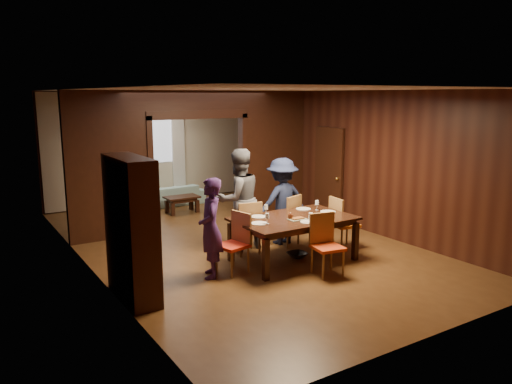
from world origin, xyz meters
TOP-DOWN VIEW (x-y plane):
  - floor at (0.00, 0.00)m, footprint 9.00×9.00m
  - ceiling at (0.00, 0.00)m, footprint 5.50×9.00m
  - room_walls at (0.00, 1.89)m, footprint 5.52×9.01m
  - person_purple at (-1.23, -1.34)m, footprint 0.57×0.67m
  - person_grey at (-0.14, -0.33)m, footprint 0.91×0.71m
  - person_navy at (0.74, -0.45)m, footprint 1.07×0.62m
  - sofa at (0.25, 3.85)m, footprint 1.77×0.75m
  - serving_bowl at (0.48, -1.31)m, footprint 0.35×0.35m
  - dining_table at (0.32, -1.40)m, footprint 2.01×1.25m
  - coffee_table at (0.16, 2.90)m, footprint 0.80×0.50m
  - chair_left at (-0.87, -1.37)m, footprint 0.53×0.53m
  - chair_right at (1.54, -1.34)m, footprint 0.50×0.50m
  - chair_far_l at (-0.16, -0.63)m, footprint 0.50×0.50m
  - chair_far_r at (0.74, -0.57)m, footprint 0.56×0.56m
  - chair_near at (0.35, -2.26)m, footprint 0.51×0.51m
  - hutch at (-2.53, -1.50)m, footprint 0.40×1.20m
  - door_right at (2.70, 0.50)m, footprint 0.06×0.90m
  - window_far at (0.00, 4.44)m, footprint 1.20×0.03m
  - curtain_left at (-0.75, 4.40)m, footprint 0.35×0.06m
  - curtain_right at (0.75, 4.40)m, footprint 0.35×0.06m
  - plate_left at (-0.40, -1.43)m, footprint 0.27×0.27m
  - plate_far_l at (-0.17, -1.05)m, footprint 0.27×0.27m
  - plate_far_r at (0.84, -0.99)m, footprint 0.27×0.27m
  - plate_right at (1.07, -1.40)m, footprint 0.27×0.27m
  - plate_near at (0.33, -1.79)m, footprint 0.27×0.27m
  - platter_a at (0.28, -1.55)m, footprint 0.30×0.20m
  - platter_b at (0.65, -1.67)m, footprint 0.30×0.20m
  - wineglass_left at (-0.31, -1.52)m, footprint 0.08×0.08m
  - wineglass_far at (0.02, -0.99)m, footprint 0.08×0.08m
  - wineglass_right at (1.01, -1.17)m, footprint 0.08×0.08m
  - tumbler at (0.41, -1.75)m, footprint 0.07×0.07m
  - condiment_jar at (0.19, -1.48)m, footprint 0.08×0.08m

SIDE VIEW (x-z plane):
  - floor at x=0.00m, z-range 0.00..0.00m
  - coffee_table at x=0.16m, z-range 0.00..0.40m
  - sofa at x=0.25m, z-range 0.00..0.51m
  - dining_table at x=0.32m, z-range 0.00..0.76m
  - chair_left at x=-0.87m, z-range 0.00..0.97m
  - chair_right at x=1.54m, z-range 0.00..0.97m
  - chair_far_l at x=-0.16m, z-range 0.00..0.97m
  - chair_far_r at x=0.74m, z-range 0.00..0.97m
  - chair_near at x=0.35m, z-range 0.00..0.97m
  - plate_left at x=-0.40m, z-range 0.76..0.77m
  - plate_far_l at x=-0.17m, z-range 0.76..0.77m
  - plate_far_r at x=0.84m, z-range 0.76..0.77m
  - plate_right at x=1.07m, z-range 0.76..0.77m
  - plate_near at x=0.33m, z-range 0.76..0.77m
  - platter_a at x=0.28m, z-range 0.76..0.80m
  - platter_b at x=0.65m, z-range 0.76..0.80m
  - person_purple at x=-1.23m, z-range 0.00..1.57m
  - serving_bowl at x=0.48m, z-range 0.76..0.84m
  - condiment_jar at x=0.19m, z-range 0.76..0.87m
  - person_navy at x=0.74m, z-range 0.00..1.65m
  - tumbler at x=0.41m, z-range 0.76..0.90m
  - wineglass_left at x=-0.31m, z-range 0.76..0.94m
  - wineglass_far at x=0.02m, z-range 0.76..0.94m
  - wineglass_right at x=1.01m, z-range 0.76..0.94m
  - person_grey at x=-0.14m, z-range 0.00..1.86m
  - hutch at x=-2.53m, z-range 0.00..2.00m
  - door_right at x=2.70m, z-range 0.00..2.10m
  - curtain_left at x=-0.75m, z-range 0.05..2.45m
  - curtain_right at x=0.75m, z-range 0.05..2.45m
  - room_walls at x=0.00m, z-range 0.06..2.96m
  - window_far at x=0.00m, z-range 1.05..2.35m
  - ceiling at x=0.00m, z-range 2.89..2.91m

